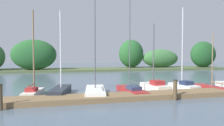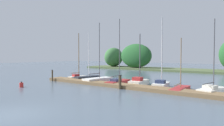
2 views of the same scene
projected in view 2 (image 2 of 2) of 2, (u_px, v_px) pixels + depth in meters
name	position (u px, v px, depth m)	size (l,w,h in m)	color
ground	(9.00, 115.00, 11.70)	(160.00, 160.00, 0.00)	#4C5B6B
dock_pier	(127.00, 86.00, 21.30)	(23.21, 1.80, 0.35)	brown
far_shore	(201.00, 59.00, 41.42)	(54.12, 8.00, 6.56)	#4C5B38
sailboat_0	(78.00, 76.00, 29.08)	(1.30, 2.95, 6.38)	silver
sailboat_1	(88.00, 78.00, 27.88)	(1.66, 3.81, 6.43)	#232833
sailboat_2	(99.00, 80.00, 25.71)	(1.83, 4.23, 7.33)	white
sailboat_3	(119.00, 81.00, 24.14)	(1.44, 4.36, 7.54)	maroon
sailboat_4	(139.00, 82.00, 23.23)	(1.63, 3.35, 5.73)	silver
sailboat_5	(161.00, 84.00, 21.51)	(1.68, 3.00, 7.23)	white
sailboat_6	(180.00, 89.00, 19.40)	(1.30, 4.22, 4.95)	maroon
sailboat_7	(213.00, 89.00, 18.33)	(1.92, 3.79, 6.54)	silver
mooring_piling_0	(52.00, 75.00, 26.87)	(0.21, 0.21, 1.45)	#4C3D28
mooring_piling_1	(120.00, 82.00, 20.50)	(0.31, 0.31, 1.38)	#4C3D28
channel_buoy_0	(21.00, 85.00, 21.73)	(0.40, 0.40, 0.61)	red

